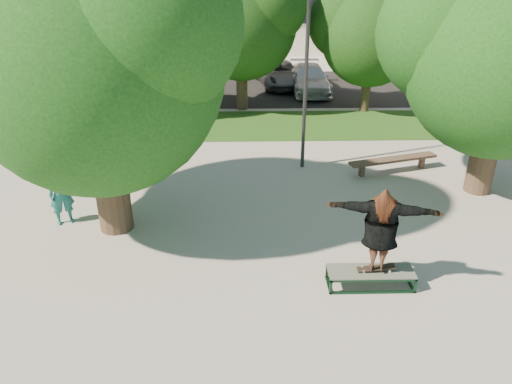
{
  "coord_description": "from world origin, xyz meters",
  "views": [
    {
      "loc": [
        -0.89,
        -10.29,
        6.33
      ],
      "look_at": [
        -0.64,
        0.6,
        1.17
      ],
      "focal_mm": 35.0,
      "sensor_mm": 36.0,
      "label": 1
    }
  ],
  "objects_px": {
    "tree_left": "(91,51)",
    "bench": "(393,160)",
    "tree_right": "(501,49)",
    "bystander": "(61,193)",
    "car_silver_b": "(309,79)",
    "car_silver_a": "(122,78)",
    "car_grey": "(280,74)",
    "grind_box": "(370,278)",
    "car_dark": "(181,80)",
    "lamppost": "(306,71)"
  },
  "relations": [
    {
      "from": "tree_left",
      "to": "car_grey",
      "type": "distance_m",
      "value": 16.66
    },
    {
      "from": "car_silver_a",
      "to": "car_grey",
      "type": "bearing_deg",
      "value": 3.04
    },
    {
      "from": "tree_right",
      "to": "grind_box",
      "type": "xyz_separation_m",
      "value": [
        -4.2,
        -4.72,
        -3.9
      ]
    },
    {
      "from": "tree_right",
      "to": "car_grey",
      "type": "xyz_separation_m",
      "value": [
        -4.89,
        13.33,
        -3.46
      ]
    },
    {
      "from": "tree_left",
      "to": "bench",
      "type": "relative_size",
      "value": 2.36
    },
    {
      "from": "tree_right",
      "to": "lamppost",
      "type": "height_order",
      "value": "tree_right"
    },
    {
      "from": "bystander",
      "to": "car_silver_a",
      "type": "distance_m",
      "value": 13.55
    },
    {
      "from": "tree_left",
      "to": "car_silver_a",
      "type": "bearing_deg",
      "value": 101.1
    },
    {
      "from": "car_silver_b",
      "to": "tree_right",
      "type": "bearing_deg",
      "value": -74.85
    },
    {
      "from": "car_dark",
      "to": "bystander",
      "type": "bearing_deg",
      "value": -101.72
    },
    {
      "from": "lamppost",
      "to": "bench",
      "type": "bearing_deg",
      "value": -9.76
    },
    {
      "from": "grind_box",
      "to": "car_dark",
      "type": "distance_m",
      "value": 17.71
    },
    {
      "from": "bench",
      "to": "car_silver_a",
      "type": "xyz_separation_m",
      "value": [
        -10.85,
        10.29,
        0.43
      ]
    },
    {
      "from": "car_silver_b",
      "to": "car_dark",
      "type": "bearing_deg",
      "value": 179.32
    },
    {
      "from": "grind_box",
      "to": "bystander",
      "type": "relative_size",
      "value": 1.06
    },
    {
      "from": "tree_left",
      "to": "car_silver_b",
      "type": "height_order",
      "value": "tree_left"
    },
    {
      "from": "tree_right",
      "to": "bystander",
      "type": "height_order",
      "value": "tree_right"
    },
    {
      "from": "car_silver_b",
      "to": "bystander",
      "type": "bearing_deg",
      "value": -121.23
    },
    {
      "from": "grind_box",
      "to": "car_silver_a",
      "type": "xyz_separation_m",
      "value": [
        -8.7,
        16.43,
        0.63
      ]
    },
    {
      "from": "car_dark",
      "to": "car_silver_b",
      "type": "distance_m",
      "value": 6.54
    },
    {
      "from": "bystander",
      "to": "car_grey",
      "type": "bearing_deg",
      "value": 38.54
    },
    {
      "from": "car_silver_a",
      "to": "car_dark",
      "type": "relative_size",
      "value": 1.22
    },
    {
      "from": "tree_right",
      "to": "bench",
      "type": "xyz_separation_m",
      "value": [
        -2.05,
        1.42,
        -3.7
      ]
    },
    {
      "from": "grind_box",
      "to": "bystander",
      "type": "distance_m",
      "value": 7.93
    },
    {
      "from": "car_silver_b",
      "to": "tree_left",
      "type": "bearing_deg",
      "value": -116.62
    },
    {
      "from": "tree_left",
      "to": "lamppost",
      "type": "height_order",
      "value": "tree_left"
    },
    {
      "from": "bystander",
      "to": "car_silver_a",
      "type": "height_order",
      "value": "bystander"
    },
    {
      "from": "car_dark",
      "to": "car_grey",
      "type": "bearing_deg",
      "value": 9.15
    },
    {
      "from": "grind_box",
      "to": "car_silver_a",
      "type": "height_order",
      "value": "car_silver_a"
    },
    {
      "from": "tree_left",
      "to": "lamppost",
      "type": "xyz_separation_m",
      "value": [
        5.29,
        3.91,
        -1.27
      ]
    },
    {
      "from": "car_grey",
      "to": "tree_right",
      "type": "bearing_deg",
      "value": -78.55
    },
    {
      "from": "grind_box",
      "to": "bench",
      "type": "xyz_separation_m",
      "value": [
        2.15,
        6.14,
        0.2
      ]
    },
    {
      "from": "tree_left",
      "to": "car_silver_a",
      "type": "relative_size",
      "value": 1.48
    },
    {
      "from": "tree_left",
      "to": "grind_box",
      "type": "distance_m",
      "value": 7.84
    },
    {
      "from": "bystander",
      "to": "car_silver_b",
      "type": "xyz_separation_m",
      "value": [
        8.04,
        13.8,
        -0.19
      ]
    },
    {
      "from": "car_silver_a",
      "to": "car_dark",
      "type": "bearing_deg",
      "value": -2.74
    },
    {
      "from": "car_grey",
      "to": "grind_box",
      "type": "bearing_deg",
      "value": -96.49
    },
    {
      "from": "lamppost",
      "to": "bench",
      "type": "xyz_separation_m",
      "value": [
        2.87,
        -0.49,
        -2.76
      ]
    },
    {
      "from": "car_grey",
      "to": "car_silver_a",
      "type": "bearing_deg",
      "value": -177.22
    },
    {
      "from": "car_dark",
      "to": "car_grey",
      "type": "distance_m",
      "value": 5.3
    },
    {
      "from": "bench",
      "to": "car_silver_a",
      "type": "height_order",
      "value": "car_silver_a"
    },
    {
      "from": "grind_box",
      "to": "lamppost",
      "type": "bearing_deg",
      "value": 96.2
    },
    {
      "from": "car_silver_a",
      "to": "car_grey",
      "type": "distance_m",
      "value": 8.17
    },
    {
      "from": "car_silver_a",
      "to": "car_silver_b",
      "type": "relative_size",
      "value": 1.06
    },
    {
      "from": "tree_left",
      "to": "tree_right",
      "type": "distance_m",
      "value": 10.41
    },
    {
      "from": "tree_left",
      "to": "car_silver_b",
      "type": "relative_size",
      "value": 1.57
    },
    {
      "from": "bystander",
      "to": "car_silver_b",
      "type": "relative_size",
      "value": 0.37
    },
    {
      "from": "tree_left",
      "to": "bench",
      "type": "xyz_separation_m",
      "value": [
        8.16,
        3.41,
        -4.03
      ]
    },
    {
      "from": "tree_right",
      "to": "bystander",
      "type": "distance_m",
      "value": 12.1
    },
    {
      "from": "bystander",
      "to": "car_grey",
      "type": "distance_m",
      "value": 16.5
    }
  ]
}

